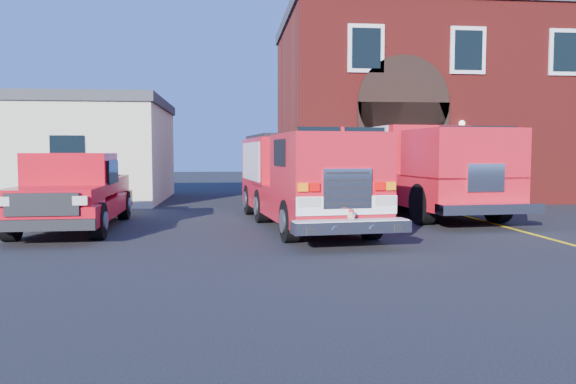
{
  "coord_description": "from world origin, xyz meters",
  "views": [
    {
      "loc": [
        -1.12,
        -12.09,
        2.07
      ],
      "look_at": [
        0.0,
        -1.2,
        1.3
      ],
      "focal_mm": 35.0,
      "sensor_mm": 36.0,
      "label": 1
    }
  ],
  "objects": [
    {
      "name": "fire_station",
      "position": [
        8.99,
        13.98,
        4.25
      ],
      "size": [
        15.2,
        10.2,
        8.45
      ],
      "color": "maroon",
      "rests_on": "ground"
    },
    {
      "name": "parking_stripe_near",
      "position": [
        6.5,
        1.0,
        0.0
      ],
      "size": [
        0.12,
        3.0,
        0.01
      ],
      "primitive_type": "cube",
      "color": "yellow",
      "rests_on": "ground"
    },
    {
      "name": "parking_stripe_far",
      "position": [
        6.5,
        7.0,
        0.0
      ],
      "size": [
        0.12,
        3.0,
        0.01
      ],
      "primitive_type": "cube",
      "color": "yellow",
      "rests_on": "ground"
    },
    {
      "name": "secondary_truck",
      "position": [
        5.28,
        6.68,
        1.62
      ],
      "size": [
        3.63,
        9.36,
        2.96
      ],
      "color": "black",
      "rests_on": "ground"
    },
    {
      "name": "fire_engine",
      "position": [
        0.88,
        3.67,
        1.38
      ],
      "size": [
        3.38,
        8.84,
        2.66
      ],
      "color": "black",
      "rests_on": "ground"
    },
    {
      "name": "pickup_truck",
      "position": [
        -5.32,
        3.54,
        0.97
      ],
      "size": [
        2.49,
        6.38,
        2.06
      ],
      "color": "black",
      "rests_on": "ground"
    },
    {
      "name": "side_building",
      "position": [
        -9.0,
        13.0,
        2.2
      ],
      "size": [
        10.2,
        8.2,
        4.35
      ],
      "color": "beige",
      "rests_on": "ground"
    },
    {
      "name": "ground",
      "position": [
        0.0,
        0.0,
        0.0
      ],
      "size": [
        100.0,
        100.0,
        0.0
      ],
      "primitive_type": "plane",
      "color": "black",
      "rests_on": "ground"
    },
    {
      "name": "parking_stripe_mid",
      "position": [
        6.5,
        4.0,
        0.0
      ],
      "size": [
        0.12,
        3.0,
        0.01
      ],
      "primitive_type": "cube",
      "color": "yellow",
      "rests_on": "ground"
    }
  ]
}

